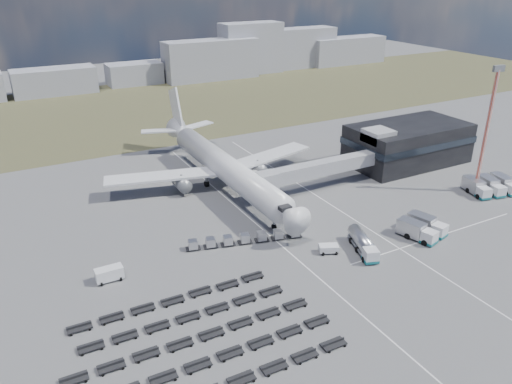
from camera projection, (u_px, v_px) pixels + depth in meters
name	position (u px, v px, depth m)	size (l,w,h in m)	color
ground	(300.00, 250.00, 88.22)	(420.00, 420.00, 0.00)	#565659
grass_strip	(130.00, 109.00, 176.44)	(420.00, 90.00, 0.01)	#46442A
lane_markings	(334.00, 231.00, 94.87)	(47.12, 110.00, 0.01)	silver
terminal	(407.00, 143.00, 126.06)	(30.40, 16.40, 11.00)	black
jet_bridge	(311.00, 170.00, 109.44)	(30.30, 3.80, 7.05)	#939399
airliner	(222.00, 165.00, 112.02)	(51.59, 64.53, 17.62)	silver
skyline	(106.00, 66.00, 206.45)	(309.95, 24.80, 24.59)	#92939F
fuel_tanker	(363.00, 244.00, 87.29)	(5.42, 9.87, 3.10)	silver
pushback_tug	(329.00, 249.00, 87.21)	(3.35, 1.88, 1.50)	silver
utility_van	(109.00, 274.00, 79.24)	(4.33, 1.96, 2.31)	silver
catering_truck	(252.00, 177.00, 115.35)	(4.42, 6.44, 2.74)	silver
service_trucks_near	(422.00, 228.00, 92.48)	(7.92, 8.79, 2.99)	silver
service_trucks_far	(491.00, 186.00, 110.41)	(11.34, 9.55, 3.01)	silver
uld_row	(245.00, 238.00, 90.10)	(21.11, 6.85, 1.66)	black
baggage_dollies	(196.00, 339.00, 66.51)	(36.08, 21.06, 0.81)	black
floodlight_mast	(486.00, 132.00, 105.77)	(2.65, 2.15, 27.84)	red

